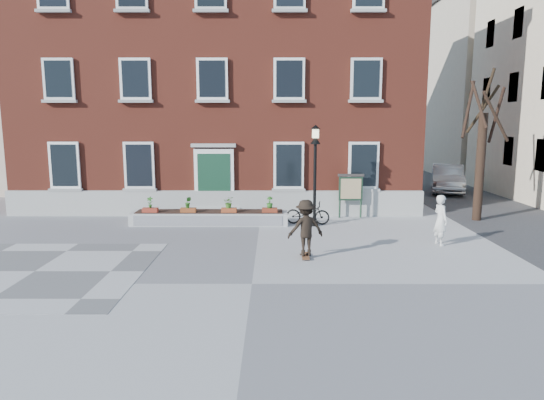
{
  "coord_description": "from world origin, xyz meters",
  "views": [
    {
      "loc": [
        0.54,
        -11.76,
        4.08
      ],
      "look_at": [
        0.5,
        4.0,
        1.5
      ],
      "focal_mm": 32.0,
      "sensor_mm": 36.0,
      "label": 1
    }
  ],
  "objects_px": {
    "bicycle": "(308,213)",
    "skateboarder": "(306,228)",
    "parked_car": "(447,178)",
    "bystander": "(441,220)",
    "notice_board": "(351,188)",
    "lamp_post": "(315,161)"
  },
  "relations": [
    {
      "from": "parked_car",
      "to": "lamp_post",
      "type": "relative_size",
      "value": 1.23
    },
    {
      "from": "bystander",
      "to": "parked_car",
      "type": "bearing_deg",
      "value": -34.98
    },
    {
      "from": "parked_car",
      "to": "bystander",
      "type": "xyz_separation_m",
      "value": [
        -4.53,
        -12.12,
        0.04
      ]
    },
    {
      "from": "lamp_post",
      "to": "skateboarder",
      "type": "height_order",
      "value": "lamp_post"
    },
    {
      "from": "notice_board",
      "to": "skateboarder",
      "type": "bearing_deg",
      "value": -110.68
    },
    {
      "from": "lamp_post",
      "to": "notice_board",
      "type": "distance_m",
      "value": 2.64
    },
    {
      "from": "bicycle",
      "to": "parked_car",
      "type": "relative_size",
      "value": 0.36
    },
    {
      "from": "bicycle",
      "to": "skateboarder",
      "type": "bearing_deg",
      "value": -175.91
    },
    {
      "from": "bicycle",
      "to": "skateboarder",
      "type": "xyz_separation_m",
      "value": [
        -0.4,
        -4.81,
        0.46
      ]
    },
    {
      "from": "parked_car",
      "to": "skateboarder",
      "type": "relative_size",
      "value": 2.73
    },
    {
      "from": "lamp_post",
      "to": "notice_board",
      "type": "bearing_deg",
      "value": 44.05
    },
    {
      "from": "bicycle",
      "to": "notice_board",
      "type": "xyz_separation_m",
      "value": [
        1.9,
        1.3,
        0.81
      ]
    },
    {
      "from": "bicycle",
      "to": "bystander",
      "type": "xyz_separation_m",
      "value": [
        4.16,
        -3.27,
        0.39
      ]
    },
    {
      "from": "bicycle",
      "to": "parked_car",
      "type": "xyz_separation_m",
      "value": [
        8.7,
        8.85,
        0.34
      ]
    },
    {
      "from": "skateboarder",
      "to": "parked_car",
      "type": "bearing_deg",
      "value": 56.32
    },
    {
      "from": "parked_car",
      "to": "bystander",
      "type": "relative_size",
      "value": 2.87
    },
    {
      "from": "bicycle",
      "to": "notice_board",
      "type": "distance_m",
      "value": 2.44
    },
    {
      "from": "bicycle",
      "to": "parked_car",
      "type": "distance_m",
      "value": 12.41
    },
    {
      "from": "bicycle",
      "to": "lamp_post",
      "type": "distance_m",
      "value": 2.12
    },
    {
      "from": "bystander",
      "to": "lamp_post",
      "type": "distance_m",
      "value": 5.2
    },
    {
      "from": "bicycle",
      "to": "lamp_post",
      "type": "xyz_separation_m",
      "value": [
        0.24,
        -0.3,
        2.08
      ]
    },
    {
      "from": "bystander",
      "to": "skateboarder",
      "type": "relative_size",
      "value": 0.95
    }
  ]
}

